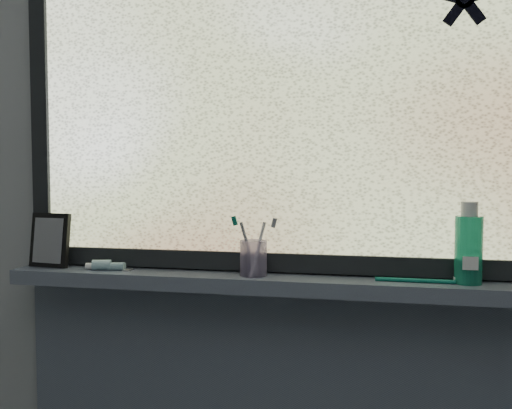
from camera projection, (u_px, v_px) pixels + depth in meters
The scene contains 10 objects.
wall_back at pixel (304, 188), 1.55m from camera, with size 3.00×0.01×2.50m, color #9EA3A8.
windowsill at pixel (300, 285), 1.49m from camera, with size 1.62×0.14×0.04m, color #525B6E.
window_pane at pixel (304, 83), 1.51m from camera, with size 1.50×0.01×1.00m, color silver.
frame_bottom at pixel (303, 263), 1.54m from camera, with size 1.60×0.03×0.05m, color black.
frame_left at pixel (41, 92), 1.67m from camera, with size 0.05×0.03×1.10m, color black.
vanity_mirror at pixel (50, 240), 1.65m from camera, with size 0.12×0.06×0.16m, color black.
toothpaste_tube at pixel (107, 265), 1.59m from camera, with size 0.16×0.03×0.03m, color silver, non-canonical shape.
toothbrush_cup at pixel (253, 258), 1.51m from camera, with size 0.07×0.07×0.09m, color #A495C5.
toothbrush_lying at pixel (415, 279), 1.42m from camera, with size 0.24×0.02×0.02m, color #0B6B57, non-canonical shape.
mouthwash_bottle at pixel (469, 243), 1.40m from camera, with size 0.07×0.07×0.17m, color #1E9E78.
Camera 1 is at (0.20, -0.24, 1.30)m, focal length 40.00 mm.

